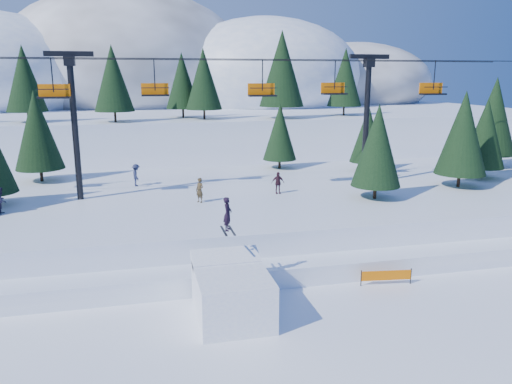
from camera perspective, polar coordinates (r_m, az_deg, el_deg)
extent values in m
plane|color=white|center=(22.36, 0.68, -16.77)|extent=(160.00, 160.00, 0.00)
cube|color=white|center=(38.40, -5.79, -1.87)|extent=(70.00, 22.00, 2.50)
cube|color=white|center=(29.21, -3.13, -8.16)|extent=(70.00, 6.00, 1.10)
cube|color=white|center=(87.32, -10.21, 7.57)|extent=(110.00, 60.00, 6.00)
ellipsoid|color=#605B59|center=(96.84, -14.47, 13.98)|extent=(44.00, 39.60, 26.40)
ellipsoid|color=white|center=(91.66, 1.10, 13.30)|extent=(34.00, 30.60, 19.72)
ellipsoid|color=#605B59|center=(103.99, 11.24, 12.32)|extent=(30.00, 27.00, 15.00)
cylinder|color=black|center=(59.93, -15.79, 8.29)|extent=(0.26, 0.26, 1.20)
cone|color=#183216|center=(59.76, -16.05, 12.40)|extent=(4.47, 4.47, 7.39)
cylinder|color=black|center=(61.78, -5.93, 8.83)|extent=(0.26, 0.26, 1.18)
cone|color=#183216|center=(61.61, -6.02, 12.76)|extent=(4.40, 4.40, 7.28)
cylinder|color=black|center=(62.75, 2.92, 9.09)|extent=(0.26, 0.26, 1.48)
cone|color=#183216|center=(62.60, 2.98, 13.92)|extent=(5.50, 5.50, 9.09)
cylinder|color=black|center=(62.89, -24.58, 7.81)|extent=(0.26, 0.26, 1.20)
cone|color=#183216|center=(62.72, -24.96, 11.70)|extent=(4.45, 4.45, 7.37)
cylinder|color=black|center=(68.61, 10.00, 9.15)|extent=(0.26, 0.26, 1.22)
cone|color=#183216|center=(68.46, 10.14, 12.79)|extent=(4.54, 4.54, 7.52)
cylinder|color=black|center=(64.68, -8.33, 8.93)|extent=(0.26, 0.26, 1.13)
cone|color=#183216|center=(64.52, -8.45, 12.49)|extent=(4.18, 4.18, 6.91)
cube|color=white|center=(23.79, -2.71, -11.78)|extent=(3.35, 4.13, 2.26)
cube|color=white|center=(24.94, -3.50, -7.64)|extent=(3.35, 1.45, 0.81)
imported|color=black|center=(24.06, -3.27, -2.51)|extent=(0.60, 0.71, 1.65)
cube|color=black|center=(24.27, -3.71, -4.46)|extent=(0.11, 1.65, 0.03)
cube|color=black|center=(24.33, -2.78, -4.39)|extent=(0.11, 1.65, 0.03)
cylinder|color=black|center=(37.24, -19.98, 6.73)|extent=(0.44, 0.44, 10.00)
cube|color=black|center=(37.09, -20.61, 14.57)|extent=(3.20, 0.35, 0.35)
cube|color=black|center=(37.07, -20.55, 13.88)|extent=(0.70, 0.70, 0.70)
cylinder|color=black|center=(41.00, 12.48, 7.72)|extent=(0.44, 0.44, 10.00)
cube|color=black|center=(40.87, 12.84, 14.85)|extent=(3.20, 0.35, 0.35)
cube|color=black|center=(40.85, 12.81, 14.22)|extent=(0.70, 0.70, 0.70)
cylinder|color=black|center=(36.25, -2.71, 14.94)|extent=(46.00, 0.06, 0.06)
cylinder|color=black|center=(38.61, -3.39, 14.82)|extent=(46.00, 0.06, 0.06)
cylinder|color=black|center=(36.00, -22.28, 12.27)|extent=(0.08, 0.08, 2.20)
cube|color=black|center=(36.03, -22.08, 9.97)|extent=(2.00, 0.75, 0.12)
cube|color=#DF6604|center=(36.39, -22.05, 10.70)|extent=(2.00, 0.10, 0.85)
cylinder|color=black|center=(35.67, -22.24, 10.82)|extent=(2.00, 0.06, 0.06)
cylinder|color=black|center=(38.03, -11.53, 12.96)|extent=(0.08, 0.08, 2.20)
cube|color=black|center=(38.06, -11.43, 10.77)|extent=(2.00, 0.75, 0.12)
cube|color=#DF6604|center=(38.42, -11.48, 11.46)|extent=(2.00, 0.10, 0.85)
cylinder|color=black|center=(37.69, -11.45, 11.59)|extent=(2.00, 0.06, 0.06)
cylinder|color=black|center=(36.70, 0.75, 13.21)|extent=(0.08, 0.08, 2.20)
cube|color=black|center=(36.72, 0.74, 10.95)|extent=(2.00, 0.75, 0.12)
cube|color=#DF6604|center=(37.08, 0.60, 11.67)|extent=(2.00, 0.10, 0.85)
cylinder|color=black|center=(36.37, 0.88, 11.80)|extent=(2.00, 0.06, 0.06)
cylinder|color=black|center=(41.01, 9.01, 13.05)|extent=(0.08, 0.08, 2.20)
cube|color=black|center=(41.03, 8.94, 11.03)|extent=(2.00, 0.75, 0.12)
cube|color=#DF6604|center=(41.37, 8.76, 11.67)|extent=(2.00, 0.10, 0.85)
cylinder|color=black|center=(40.69, 9.16, 11.78)|extent=(2.00, 0.06, 0.06)
cylinder|color=black|center=(42.23, 19.73, 12.46)|extent=(0.08, 0.08, 2.20)
cube|color=black|center=(42.25, 19.58, 10.50)|extent=(2.00, 0.75, 0.12)
cube|color=#DF6604|center=(42.56, 19.34, 11.14)|extent=(2.00, 0.10, 0.85)
cylinder|color=black|center=(41.94, 19.89, 11.21)|extent=(2.00, 0.06, 0.06)
cylinder|color=black|center=(42.91, 22.14, 1.25)|extent=(0.26, 0.26, 1.06)
cone|color=#183216|center=(42.35, 22.59, 6.27)|extent=(3.94, 3.94, 6.52)
cylinder|color=black|center=(47.41, 24.33, 2.03)|extent=(0.26, 0.26, 0.96)
cone|color=#183216|center=(46.94, 24.73, 6.12)|extent=(3.55, 3.55, 5.87)
cylinder|color=black|center=(53.86, 25.09, 3.30)|extent=(0.26, 0.26, 1.20)
cone|color=#183216|center=(53.39, 25.53, 7.84)|extent=(4.47, 4.47, 7.39)
cylinder|color=black|center=(47.72, 12.46, 2.90)|extent=(0.26, 0.26, 0.85)
cone|color=#183216|center=(47.30, 12.64, 6.51)|extent=(3.15, 3.15, 5.21)
cylinder|color=black|center=(45.65, -23.31, 1.81)|extent=(0.26, 0.26, 1.06)
cone|color=#183216|center=(45.13, -23.75, 6.51)|extent=(3.93, 3.93, 6.50)
cylinder|color=black|center=(47.93, 2.70, 3.24)|extent=(0.26, 0.26, 0.86)
cone|color=#183216|center=(47.50, 2.74, 6.89)|extent=(3.19, 3.19, 5.27)
cylinder|color=black|center=(36.99, 13.42, 0.00)|extent=(0.26, 0.26, 0.95)
cone|color=#183216|center=(36.39, 13.71, 5.21)|extent=(3.52, 3.52, 5.83)
imported|color=#19311D|center=(44.90, 14.67, 2.59)|extent=(0.55, 0.78, 1.53)
imported|color=#3B1C28|center=(37.44, 2.51, 1.06)|extent=(0.98, 0.42, 1.66)
imported|color=#29253A|center=(35.76, -27.12, -0.88)|extent=(0.74, 0.91, 1.76)
imported|color=#202643|center=(41.14, -13.54, 1.90)|extent=(0.82, 1.23, 1.78)
imported|color=#43351E|center=(34.99, -6.45, 0.20)|extent=(0.72, 0.75, 1.74)
cylinder|color=black|center=(28.01, 11.93, -9.61)|extent=(0.06, 0.06, 0.90)
cylinder|color=black|center=(28.97, 17.28, -9.16)|extent=(0.06, 0.06, 0.90)
cube|color=#DF6604|center=(28.42, 14.66, -9.21)|extent=(2.78, 0.40, 0.55)
cylinder|color=black|center=(30.68, 14.00, -7.68)|extent=(0.06, 0.06, 0.90)
cylinder|color=black|center=(32.47, 17.84, -6.76)|extent=(0.06, 0.06, 0.90)
cube|color=#DF6604|center=(31.52, 15.99, -7.04)|extent=(2.74, 0.65, 0.55)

